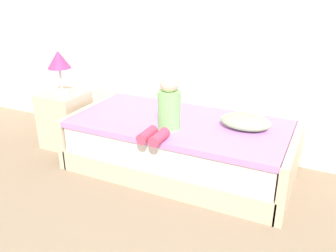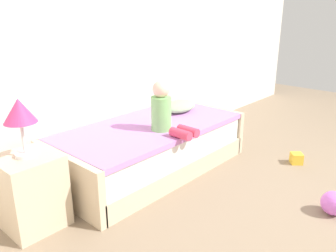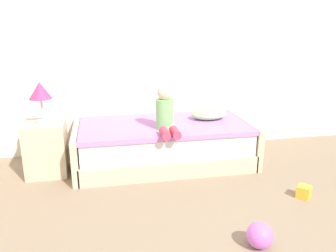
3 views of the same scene
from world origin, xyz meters
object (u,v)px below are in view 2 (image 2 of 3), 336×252
at_px(child_figure, 165,111).
at_px(toy_ball, 333,203).
at_px(nightstand, 31,191).
at_px(table_lamp, 20,114).
at_px(bed, 151,148).
at_px(toy_block, 296,158).
at_px(pillow, 179,106).

height_order(child_figure, toy_ball, child_figure).
relative_size(nightstand, table_lamp, 1.33).
bearing_deg(nightstand, bed, 1.01).
height_order(bed, table_lamp, table_lamp).
bearing_deg(child_figure, toy_ball, -73.81).
distance_m(bed, table_lamp, 1.52).
relative_size(child_figure, toy_ball, 2.49).
bearing_deg(table_lamp, toy_ball, -44.33).
height_order(table_lamp, child_figure, table_lamp).
xyz_separation_m(toy_ball, toy_block, (0.77, 0.64, -0.04)).
relative_size(child_figure, toy_block, 4.20).
bearing_deg(table_lamp, child_figure, -8.77).
bearing_deg(pillow, table_lamp, -176.34).
distance_m(table_lamp, child_figure, 1.36).
bearing_deg(table_lamp, nightstand, 0.00).
relative_size(nightstand, pillow, 1.36).
relative_size(nightstand, child_figure, 1.18).
xyz_separation_m(table_lamp, toy_block, (2.54, -1.09, -0.88)).
bearing_deg(bed, toy_block, -43.03).
xyz_separation_m(bed, child_figure, (-0.02, -0.23, 0.46)).
bearing_deg(nightstand, toy_block, -23.21).
relative_size(nightstand, toy_ball, 2.93).
relative_size(table_lamp, toy_ball, 2.19).
xyz_separation_m(bed, toy_block, (1.19, -1.11, -0.19)).
height_order(table_lamp, toy_block, table_lamp).
xyz_separation_m(bed, table_lamp, (-1.35, -0.02, 0.69)).
relative_size(table_lamp, toy_block, 3.71).
bearing_deg(nightstand, table_lamp, 0.00).
bearing_deg(bed, child_figure, -95.73).
bearing_deg(toy_block, bed, 136.97).
height_order(nightstand, pillow, pillow).
relative_size(bed, table_lamp, 4.69).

